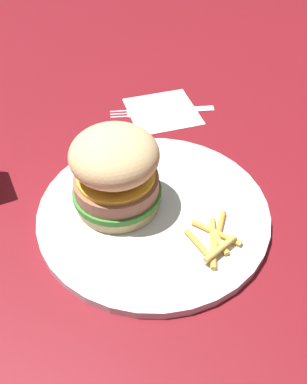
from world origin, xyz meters
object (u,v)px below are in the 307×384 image
(fork, at_px, (162,110))
(sandwich, at_px, (115,171))
(napkin, at_px, (162,111))
(fries_pile, at_px, (214,240))
(plate, at_px, (153,212))

(fork, bearing_deg, sandwich, 70.85)
(napkin, height_order, fork, fork)
(sandwich, height_order, fork, sandwich)
(fries_pile, bearing_deg, plate, -41.22)
(plate, relative_size, fork, 1.68)
(sandwich, bearing_deg, napkin, -109.52)
(fork, bearing_deg, plate, 82.39)
(plate, bearing_deg, sandwich, -18.28)
(napkin, bearing_deg, plate, 82.00)
(fries_pile, height_order, fork, fries_pile)
(sandwich, bearing_deg, fork, -109.15)
(sandwich, relative_size, fries_pile, 1.31)
(plate, relative_size, sandwich, 2.63)
(plate, bearing_deg, fries_pile, 138.78)
(fries_pile, bearing_deg, sandwich, -33.35)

